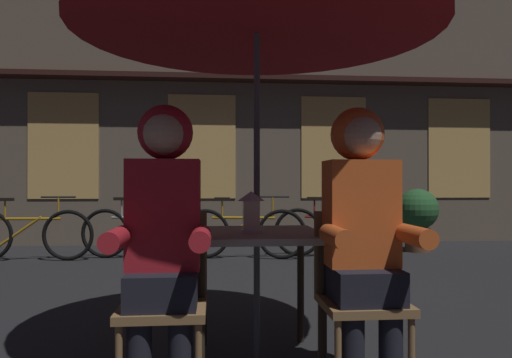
# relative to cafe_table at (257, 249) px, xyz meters

# --- Properties ---
(cafe_table) EXTENTS (0.72, 0.72, 0.74)m
(cafe_table) POSITION_rel_cafe_table_xyz_m (0.00, 0.00, 0.00)
(cafe_table) COLOR #B2AD9E
(cafe_table) RESTS_ON ground_plane
(patio_umbrella) EXTENTS (2.10, 2.10, 2.31)m
(patio_umbrella) POSITION_rel_cafe_table_xyz_m (0.00, 0.00, 1.42)
(patio_umbrella) COLOR #4C4C51
(patio_umbrella) RESTS_ON ground_plane
(lantern) EXTENTS (0.11, 0.11, 0.23)m
(lantern) POSITION_rel_cafe_table_xyz_m (-0.03, -0.03, 0.22)
(lantern) COLOR white
(lantern) RESTS_ON cafe_table
(chair_left) EXTENTS (0.40, 0.40, 0.87)m
(chair_left) POSITION_rel_cafe_table_xyz_m (-0.48, -0.37, -0.15)
(chair_left) COLOR olive
(chair_left) RESTS_ON ground_plane
(chair_right) EXTENTS (0.40, 0.40, 0.87)m
(chair_right) POSITION_rel_cafe_table_xyz_m (0.48, -0.37, -0.15)
(chair_right) COLOR olive
(chair_right) RESTS_ON ground_plane
(person_left_hooded) EXTENTS (0.45, 0.56, 1.40)m
(person_left_hooded) POSITION_rel_cafe_table_xyz_m (-0.48, -0.43, 0.21)
(person_left_hooded) COLOR black
(person_left_hooded) RESTS_ON ground_plane
(person_right_hooded) EXTENTS (0.45, 0.56, 1.40)m
(person_right_hooded) POSITION_rel_cafe_table_xyz_m (0.48, -0.43, 0.21)
(person_right_hooded) COLOR black
(person_right_hooded) RESTS_ON ground_plane
(shopfront_building) EXTENTS (10.00, 0.93, 6.20)m
(shopfront_building) POSITION_rel_cafe_table_xyz_m (0.65, 5.40, 2.45)
(shopfront_building) COLOR #6B5B4C
(shopfront_building) RESTS_ON ground_plane
(bicycle_nearest) EXTENTS (1.68, 0.10, 0.84)m
(bicycle_nearest) POSITION_rel_cafe_table_xyz_m (-2.65, 3.65, -0.29)
(bicycle_nearest) COLOR black
(bicycle_nearest) RESTS_ON ground_plane
(bicycle_second) EXTENTS (1.67, 0.29, 0.84)m
(bicycle_second) POSITION_rel_cafe_table_xyz_m (-1.20, 3.73, -0.29)
(bicycle_second) COLOR black
(bicycle_second) RESTS_ON ground_plane
(bicycle_third) EXTENTS (1.67, 0.31, 0.84)m
(bicycle_third) POSITION_rel_cafe_table_xyz_m (0.14, 3.58, -0.29)
(bicycle_third) COLOR black
(bicycle_third) RESTS_ON ground_plane
(bicycle_fourth) EXTENTS (1.65, 0.40, 0.84)m
(bicycle_fourth) POSITION_rel_cafe_table_xyz_m (1.40, 3.62, -0.29)
(bicycle_fourth) COLOR black
(bicycle_fourth) RESTS_ON ground_plane
(potted_plant) EXTENTS (0.60, 0.60, 0.92)m
(potted_plant) POSITION_rel_cafe_table_xyz_m (2.73, 4.01, -0.09)
(potted_plant) COLOR brown
(potted_plant) RESTS_ON ground_plane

